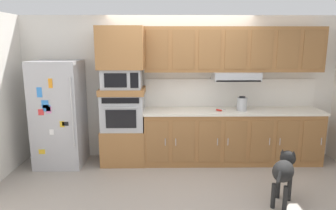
% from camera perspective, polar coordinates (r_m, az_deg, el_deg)
% --- Properties ---
extents(ground_plane, '(9.60, 9.60, 0.00)m').
position_cam_1_polar(ground_plane, '(4.78, 2.79, -13.77)').
color(ground_plane, '#9E9389').
extents(back_kitchen_wall, '(6.20, 0.12, 2.50)m').
position_cam_1_polar(back_kitchen_wall, '(5.48, 2.21, 3.24)').
color(back_kitchen_wall, silver).
rests_on(back_kitchen_wall, ground).
extents(refrigerator, '(0.76, 0.73, 1.76)m').
position_cam_1_polar(refrigerator, '(5.41, -19.63, -1.52)').
color(refrigerator, '#ADADB2').
rests_on(refrigerator, ground).
extents(oven_base_cabinet, '(0.74, 0.62, 0.60)m').
position_cam_1_polar(oven_base_cabinet, '(5.40, -8.16, -7.40)').
color(oven_base_cabinet, '#996638').
rests_on(oven_base_cabinet, ground).
extents(built_in_oven, '(0.70, 0.62, 0.60)m').
position_cam_1_polar(built_in_oven, '(5.23, -8.36, -1.18)').
color(built_in_oven, '#A8AAAF').
rests_on(built_in_oven, oven_base_cabinet).
extents(appliance_mid_shelf, '(0.74, 0.62, 0.10)m').
position_cam_1_polar(appliance_mid_shelf, '(5.17, -8.46, 2.61)').
color(appliance_mid_shelf, '#996638').
rests_on(appliance_mid_shelf, built_in_oven).
extents(microwave, '(0.64, 0.54, 0.32)m').
position_cam_1_polar(microwave, '(5.14, -8.54, 4.92)').
color(microwave, '#A8AAAF').
rests_on(microwave, appliance_mid_shelf).
extents(appliance_upper_cabinet, '(0.74, 0.62, 0.68)m').
position_cam_1_polar(appliance_upper_cabinet, '(5.11, -8.70, 10.51)').
color(appliance_upper_cabinet, '#996638').
rests_on(appliance_upper_cabinet, microwave).
extents(lower_cabinet_run, '(2.98, 0.63, 0.88)m').
position_cam_1_polar(lower_cabinet_run, '(5.43, 11.77, -5.85)').
color(lower_cabinet_run, '#996638').
rests_on(lower_cabinet_run, ground).
extents(countertop_slab, '(3.02, 0.64, 0.04)m').
position_cam_1_polar(countertop_slab, '(5.32, 11.96, -1.10)').
color(countertop_slab, silver).
rests_on(countertop_slab, lower_cabinet_run).
extents(backsplash_panel, '(3.02, 0.02, 0.50)m').
position_cam_1_polar(backsplash_panel, '(5.54, 11.44, 2.27)').
color(backsplash_panel, silver).
rests_on(backsplash_panel, countertop_slab).
extents(upper_cabinet_with_hood, '(2.98, 0.48, 0.88)m').
position_cam_1_polar(upper_cabinet_with_hood, '(5.31, 12.16, 9.80)').
color(upper_cabinet_with_hood, '#996638').
rests_on(upper_cabinet_with_hood, backsplash_panel).
extents(screwdriver, '(0.17, 0.17, 0.03)m').
position_cam_1_polar(screwdriver, '(5.19, 9.56, -0.94)').
color(screwdriver, red).
rests_on(screwdriver, countertop_slab).
extents(electric_kettle, '(0.17, 0.17, 0.24)m').
position_cam_1_polar(electric_kettle, '(5.28, 13.63, 0.21)').
color(electric_kettle, '#A8AAAF').
rests_on(electric_kettle, countertop_slab).
extents(dog, '(0.49, 0.72, 0.64)m').
position_cam_1_polar(dog, '(4.27, 20.84, -11.26)').
color(dog, black).
rests_on(dog, ground).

